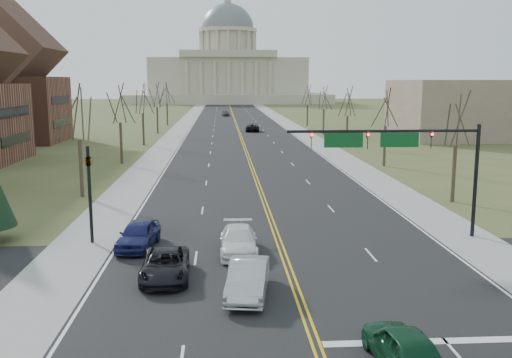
{
  "coord_description": "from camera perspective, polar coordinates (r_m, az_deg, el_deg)",
  "views": [
    {
      "loc": [
        -3.5,
        -20.96,
        9.84
      ],
      "look_at": [
        -1.07,
        18.64,
        3.0
      ],
      "focal_mm": 40.0,
      "sensor_mm": 36.0,
      "label": 1
    }
  ],
  "objects": [
    {
      "name": "signal_left",
      "position": [
        35.91,
        -16.33,
        -0.44
      ],
      "size": [
        0.32,
        0.36,
        6.0
      ],
      "color": "black",
      "rests_on": "ground"
    },
    {
      "name": "edge_line_right",
      "position": [
        132.0,
        2.29,
        5.51
      ],
      "size": [
        0.15,
        380.0,
        0.01
      ],
      "primitive_type": "cube",
      "color": "silver",
      "rests_on": "road"
    },
    {
      "name": "tree_r_4",
      "position": [
        126.44,
        5.19,
        8.25
      ],
      "size": [
        3.74,
        3.74,
        8.5
      ],
      "color": "#392C21",
      "rests_on": "ground"
    },
    {
      "name": "tree_r_3",
      "position": [
        106.72,
        6.81,
        7.95
      ],
      "size": [
        3.74,
        3.74,
        8.5
      ],
      "color": "#392C21",
      "rests_on": "ground"
    },
    {
      "name": "sidewalk_right",
      "position": [
        132.24,
        3.25,
        5.51
      ],
      "size": [
        4.0,
        380.0,
        0.03
      ],
      "primitive_type": "cube",
      "color": "gray",
      "rests_on": "ground"
    },
    {
      "name": "car_sb_inner_lead",
      "position": [
        26.75,
        -0.8,
        -9.92
      ],
      "size": [
        2.38,
        5.11,
        1.62
      ],
      "primitive_type": "imported",
      "rotation": [
        0.0,
        0.0,
        -0.14
      ],
      "color": "#AAACB2",
      "rests_on": "road"
    },
    {
      "name": "capitol",
      "position": [
        270.93,
        -2.82,
        10.69
      ],
      "size": [
        90.0,
        60.0,
        50.0
      ],
      "color": "#B4AF96",
      "rests_on": "ground"
    },
    {
      "name": "road",
      "position": [
        131.38,
        -1.98,
        5.48
      ],
      "size": [
        20.0,
        380.0,
        0.01
      ],
      "primitive_type": "cube",
      "color": "black",
      "rests_on": "ground"
    },
    {
      "name": "tree_r_2",
      "position": [
        87.12,
        9.17,
        7.49
      ],
      "size": [
        3.74,
        3.74,
        8.5
      ],
      "color": "#392C21",
      "rests_on": "ground"
    },
    {
      "name": "car_nb_inner_lead",
      "position": [
        21.14,
        14.56,
        -15.93
      ],
      "size": [
        2.21,
        4.66,
        1.54
      ],
      "primitive_type": "imported",
      "rotation": [
        0.0,
        0.0,
        3.23
      ],
      "color": "#0D3B21",
      "rests_on": "road"
    },
    {
      "name": "bldg_right_mass",
      "position": [
        106.38,
        20.77,
        6.54
      ],
      "size": [
        25.0,
        20.0,
        10.0
      ],
      "primitive_type": "cube",
      "color": "#7C6558",
      "rests_on": "ground"
    },
    {
      "name": "ground",
      "position": [
        23.42,
        5.61,
        -15.11
      ],
      "size": [
        600.0,
        600.0,
        0.0
      ],
      "primitive_type": "plane",
      "color": "#455028",
      "rests_on": "ground"
    },
    {
      "name": "stop_bar",
      "position": [
        23.82,
        18.41,
        -15.11
      ],
      "size": [
        9.5,
        0.5,
        0.01
      ],
      "primitive_type": "cube",
      "color": "silver",
      "rests_on": "road"
    },
    {
      "name": "tree_r_0",
      "position": [
        48.92,
        19.44,
        5.37
      ],
      "size": [
        3.74,
        3.74,
        8.5
      ],
      "color": "#392C21",
      "rests_on": "ground"
    },
    {
      "name": "edge_line_left",
      "position": [
        131.48,
        -6.28,
        5.44
      ],
      "size": [
        0.15,
        380.0,
        0.01
      ],
      "primitive_type": "cube",
      "color": "silver",
      "rests_on": "road"
    },
    {
      "name": "tree_r_1",
      "position": [
        67.77,
        12.87,
        6.75
      ],
      "size": [
        3.74,
        3.74,
        8.5
      ],
      "color": "#392C21",
      "rests_on": "ground"
    },
    {
      "name": "tree_l_4",
      "position": [
        129.55,
        -8.92,
        8.38
      ],
      "size": [
        3.96,
        3.96,
        9.0
      ],
      "color": "#392C21",
      "rests_on": "ground"
    },
    {
      "name": "car_sb_outer_second",
      "position": [
        34.76,
        -11.68,
        -5.46
      ],
      "size": [
        2.5,
        4.98,
        1.63
      ],
      "primitive_type": "imported",
      "rotation": [
        0.0,
        0.0,
        -0.13
      ],
      "color": "navy",
      "rests_on": "road"
    },
    {
      "name": "car_far_nb",
      "position": [
        113.01,
        -0.35,
        5.19
      ],
      "size": [
        2.99,
        5.85,
        1.58
      ],
      "primitive_type": "imported",
      "rotation": [
        0.0,
        0.0,
        3.08
      ],
      "color": "black",
      "rests_on": "road"
    },
    {
      "name": "signal_mast",
      "position": [
        36.39,
        14.04,
        3.05
      ],
      "size": [
        12.12,
        0.44,
        7.2
      ],
      "color": "black",
      "rests_on": "ground"
    },
    {
      "name": "car_sb_outer_lead",
      "position": [
        29.31,
        -9.07,
        -8.48
      ],
      "size": [
        2.54,
        5.19,
        1.42
      ],
      "primitive_type": "imported",
      "rotation": [
        0.0,
        0.0,
        0.04
      ],
      "color": "black",
      "rests_on": "road"
    },
    {
      "name": "tree_l_0",
      "position": [
        50.5,
        -17.35,
        6.05
      ],
      "size": [
        3.96,
        3.96,
        9.0
      ],
      "color": "#392C21",
      "rests_on": "ground"
    },
    {
      "name": "sidewalk_left",
      "position": [
        131.61,
        -7.24,
        5.42
      ],
      "size": [
        4.0,
        380.0,
        0.03
      ],
      "primitive_type": "cube",
      "color": "gray",
      "rests_on": "ground"
    },
    {
      "name": "tree_l_3",
      "position": [
        109.66,
        -9.89,
        8.12
      ],
      "size": [
        3.96,
        3.96,
        9.0
      ],
      "color": "#392C21",
      "rests_on": "ground"
    },
    {
      "name": "car_far_sb",
      "position": [
        162.57,
        -3.06,
        6.57
      ],
      "size": [
        2.4,
        4.72,
        1.54
      ],
      "primitive_type": "imported",
      "rotation": [
        0.0,
        0.0,
        0.13
      ],
      "color": "#474B4F",
      "rests_on": "road"
    },
    {
      "name": "tree_l_1",
      "position": [
        70.06,
        -13.48,
        7.14
      ],
      "size": [
        3.96,
        3.96,
        9.0
      ],
      "color": "#392C21",
      "rests_on": "ground"
    },
    {
      "name": "car_sb_inner_second",
      "position": [
        33.02,
        -1.75,
        -6.18
      ],
      "size": [
        2.16,
        5.19,
        1.5
      ],
      "primitive_type": "imported",
      "rotation": [
        0.0,
        0.0,
        -0.01
      ],
      "color": "white",
      "rests_on": "road"
    },
    {
      "name": "center_line",
      "position": [
        131.38,
        -1.98,
        5.49
      ],
      "size": [
        0.42,
        380.0,
        0.01
      ],
      "primitive_type": "cube",
      "color": "gold",
      "rests_on": "road"
    },
    {
      "name": "tree_l_2",
      "position": [
        89.82,
        -11.29,
        7.74
      ],
      "size": [
        3.96,
        3.96,
        9.0
      ],
      "color": "#392C21",
      "rests_on": "ground"
    },
    {
      "name": "cross_road",
      "position": [
        28.91,
        3.71,
        -10.13
      ],
      "size": [
        120.0,
        14.0,
        0.01
      ],
      "primitive_type": "cube",
      "color": "black",
      "rests_on": "ground"
    },
    {
      "name": "bldg_left_far",
      "position": [
        101.04,
        -23.77,
        8.8
      ],
      "size": [
        17.1,
        14.28,
        23.25
      ],
      "color": "brown",
      "rests_on": "ground"
    }
  ]
}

